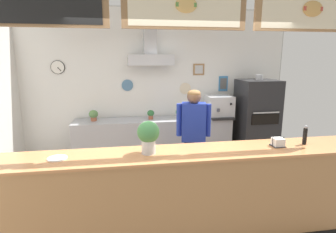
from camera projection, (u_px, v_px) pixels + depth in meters
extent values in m
plane|color=#514C47|center=(179.00, 218.00, 3.69)|extent=(6.41, 6.41, 0.00)
cube|color=#9E9E99|center=(157.00, 87.00, 5.60)|extent=(5.34, 0.12, 3.05)
cube|color=white|center=(157.00, 87.00, 5.54)|extent=(5.30, 0.01, 3.01)
cylinder|color=black|center=(58.00, 67.00, 5.14)|extent=(0.25, 0.02, 0.25)
cylinder|color=white|center=(58.00, 67.00, 5.13)|extent=(0.24, 0.01, 0.24)
cube|color=black|center=(59.00, 69.00, 5.13)|extent=(0.07, 0.01, 0.07)
cylinder|color=teal|center=(127.00, 85.00, 5.42)|extent=(0.22, 0.02, 0.22)
cylinder|color=beige|center=(185.00, 88.00, 5.62)|extent=(0.23, 0.02, 0.23)
cube|color=#997047|center=(199.00, 69.00, 5.59)|extent=(0.23, 0.02, 0.23)
cube|color=#B9B9B9|center=(199.00, 69.00, 5.58)|extent=(0.17, 0.01, 0.17)
cube|color=teal|center=(223.00, 84.00, 5.74)|extent=(0.19, 0.02, 0.31)
cube|color=#565656|center=(223.00, 84.00, 5.73)|extent=(0.14, 0.01, 0.22)
cube|color=#B7BABF|center=(151.00, 60.00, 5.22)|extent=(0.86, 0.38, 0.20)
cube|color=#B7BABF|center=(150.00, 32.00, 5.18)|extent=(0.24, 0.24, 0.84)
cube|color=olive|center=(38.00, 2.00, 2.71)|extent=(1.37, 0.05, 0.47)
cube|color=black|center=(37.00, 2.00, 2.68)|extent=(1.23, 0.01, 0.41)
cube|color=olive|center=(185.00, 7.00, 2.94)|extent=(1.37, 0.05, 0.47)
cube|color=beige|center=(186.00, 6.00, 2.92)|extent=(1.23, 0.01, 0.41)
ellipsoid|color=#DBAD60|center=(186.00, 5.00, 2.90)|extent=(0.24, 0.04, 0.17)
cube|color=#51843D|center=(186.00, 5.00, 2.90)|extent=(0.23, 0.01, 0.04)
cube|color=#9E754C|center=(310.00, 10.00, 3.18)|extent=(1.37, 0.05, 0.47)
cube|color=beige|center=(312.00, 10.00, 3.15)|extent=(1.23, 0.01, 0.41)
ellipsoid|color=tan|center=(313.00, 9.00, 3.14)|extent=(0.25, 0.04, 0.18)
cube|color=#B74233|center=(313.00, 9.00, 3.13)|extent=(0.24, 0.01, 0.05)
cube|color=#B77F4C|center=(187.00, 197.00, 3.19)|extent=(4.39, 0.58, 1.05)
cube|color=#CF8550|center=(187.00, 153.00, 3.08)|extent=(4.48, 0.61, 0.03)
cube|color=#A3A5AD|center=(153.00, 142.00, 5.42)|extent=(3.02, 0.57, 0.94)
cube|color=gray|center=(154.00, 157.00, 5.48)|extent=(2.87, 0.53, 0.02)
cube|color=#232326|center=(256.00, 122.00, 5.51)|extent=(0.73, 0.68, 1.68)
cube|color=black|center=(265.00, 119.00, 5.15)|extent=(0.55, 0.02, 0.20)
cube|color=#B7BABF|center=(266.00, 113.00, 5.10)|extent=(0.51, 0.02, 0.02)
cylinder|color=#B7BABF|center=(259.00, 77.00, 5.33)|extent=(0.14, 0.14, 0.10)
cube|color=#232328|center=(193.00, 166.00, 4.33)|extent=(0.31, 0.25, 0.85)
cube|color=#1E339E|center=(194.00, 122.00, 4.18)|extent=(0.40, 0.29, 0.59)
cylinder|color=#1E339E|center=(208.00, 120.00, 4.16)|extent=(0.08, 0.08, 0.50)
cylinder|color=#1E339E|center=(179.00, 120.00, 4.18)|extent=(0.08, 0.08, 0.50)
sphere|color=brown|center=(194.00, 97.00, 4.10)|extent=(0.21, 0.21, 0.21)
ellipsoid|color=olive|center=(194.00, 94.00, 4.09)|extent=(0.20, 0.20, 0.12)
cube|color=silver|center=(219.00, 106.00, 5.46)|extent=(0.50, 0.45, 0.43)
cylinder|color=#4C4C51|center=(218.00, 110.00, 5.21)|extent=(0.06, 0.06, 0.06)
cube|color=black|center=(223.00, 119.00, 5.25)|extent=(0.45, 0.10, 0.04)
sphere|color=black|center=(231.00, 104.00, 5.24)|extent=(0.04, 0.04, 0.04)
cylinder|color=#9E563D|center=(151.00, 117.00, 5.31)|extent=(0.09, 0.09, 0.07)
ellipsoid|color=#2D6638|center=(151.00, 113.00, 5.30)|extent=(0.13, 0.13, 0.12)
cylinder|color=#9E563D|center=(94.00, 119.00, 5.16)|extent=(0.11, 0.11, 0.07)
ellipsoid|color=#5B844C|center=(93.00, 114.00, 5.14)|extent=(0.17, 0.17, 0.15)
cylinder|color=#4C4C51|center=(179.00, 116.00, 5.43)|extent=(0.10, 0.10, 0.07)
ellipsoid|color=#47894C|center=(179.00, 112.00, 5.42)|extent=(0.14, 0.14, 0.12)
cylinder|color=white|center=(57.00, 158.00, 2.86)|extent=(0.20, 0.20, 0.01)
cylinder|color=black|center=(305.00, 136.00, 3.32)|extent=(0.05, 0.05, 0.20)
sphere|color=gray|center=(306.00, 127.00, 3.29)|extent=(0.04, 0.04, 0.04)
cube|color=#262628|center=(278.00, 146.00, 3.26)|extent=(0.14, 0.14, 0.01)
cylinder|color=#262628|center=(272.00, 142.00, 3.24)|extent=(0.01, 0.01, 0.11)
cylinder|color=#262628|center=(283.00, 141.00, 3.26)|extent=(0.01, 0.01, 0.11)
cube|color=white|center=(278.00, 142.00, 3.25)|extent=(0.12, 0.12, 0.10)
cylinder|color=silver|center=(149.00, 146.00, 3.00)|extent=(0.15, 0.15, 0.16)
cylinder|color=gray|center=(149.00, 151.00, 3.02)|extent=(0.14, 0.14, 0.05)
ellipsoid|color=#47894C|center=(148.00, 132.00, 2.97)|extent=(0.24, 0.24, 0.24)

